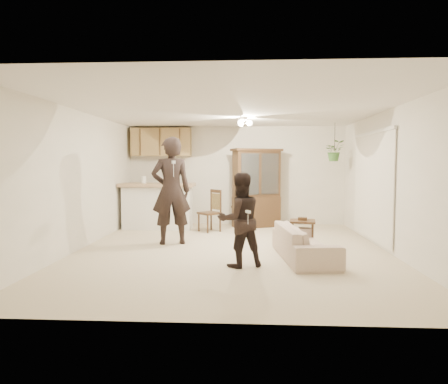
# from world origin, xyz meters

# --- Properties ---
(floor) EXTENTS (6.50, 6.50, 0.00)m
(floor) POSITION_xyz_m (0.00, 0.00, 0.00)
(floor) COLOR beige
(floor) RESTS_ON ground
(ceiling) EXTENTS (5.50, 6.50, 0.02)m
(ceiling) POSITION_xyz_m (0.00, 0.00, 2.50)
(ceiling) COLOR silver
(ceiling) RESTS_ON wall_back
(wall_back) EXTENTS (5.50, 0.02, 2.50)m
(wall_back) POSITION_xyz_m (0.00, 3.25, 1.25)
(wall_back) COLOR beige
(wall_back) RESTS_ON ground
(wall_front) EXTENTS (5.50, 0.02, 2.50)m
(wall_front) POSITION_xyz_m (0.00, -3.25, 1.25)
(wall_front) COLOR beige
(wall_front) RESTS_ON ground
(wall_left) EXTENTS (0.02, 6.50, 2.50)m
(wall_left) POSITION_xyz_m (-2.75, 0.00, 1.25)
(wall_left) COLOR beige
(wall_left) RESTS_ON ground
(wall_right) EXTENTS (0.02, 6.50, 2.50)m
(wall_right) POSITION_xyz_m (2.75, 0.00, 1.25)
(wall_right) COLOR beige
(wall_right) RESTS_ON ground
(breakfast_bar) EXTENTS (1.60, 0.55, 1.00)m
(breakfast_bar) POSITION_xyz_m (-1.85, 2.35, 0.50)
(breakfast_bar) COLOR white
(breakfast_bar) RESTS_ON floor
(bar_top) EXTENTS (1.75, 0.70, 0.08)m
(bar_top) POSITION_xyz_m (-1.85, 2.35, 1.05)
(bar_top) COLOR tan
(bar_top) RESTS_ON breakfast_bar
(upper_cabinets) EXTENTS (1.50, 0.34, 0.70)m
(upper_cabinets) POSITION_xyz_m (-1.90, 3.07, 2.10)
(upper_cabinets) COLOR olive
(upper_cabinets) RESTS_ON wall_back
(vertical_blinds) EXTENTS (0.06, 2.30, 2.10)m
(vertical_blinds) POSITION_xyz_m (2.71, 0.90, 1.10)
(vertical_blinds) COLOR white
(vertical_blinds) RESTS_ON wall_right
(ceiling_fixture) EXTENTS (0.36, 0.36, 0.20)m
(ceiling_fixture) POSITION_xyz_m (0.20, 1.20, 2.40)
(ceiling_fixture) COLOR #FFE5BF
(ceiling_fixture) RESTS_ON ceiling
(hanging_plant) EXTENTS (0.43, 0.37, 0.48)m
(hanging_plant) POSITION_xyz_m (2.30, 2.40, 1.85)
(hanging_plant) COLOR #376026
(hanging_plant) RESTS_ON ceiling
(plant_cord) EXTENTS (0.01, 0.01, 0.65)m
(plant_cord) POSITION_xyz_m (2.30, 2.40, 2.17)
(plant_cord) COLOR black
(plant_cord) RESTS_ON ceiling
(sofa) EXTENTS (0.94, 1.94, 0.73)m
(sofa) POSITION_xyz_m (1.20, -0.53, 0.37)
(sofa) COLOR beige
(sofa) RESTS_ON floor
(adult) EXTENTS (0.75, 0.60, 1.80)m
(adult) POSITION_xyz_m (-1.19, 0.57, 0.90)
(adult) COLOR black
(adult) RESTS_ON floor
(child) EXTENTS (0.80, 0.72, 1.35)m
(child) POSITION_xyz_m (0.16, -1.07, 0.68)
(child) COLOR black
(child) RESTS_ON floor
(china_hutch) EXTENTS (1.30, 0.90, 1.92)m
(china_hutch) POSITION_xyz_m (0.51, 2.77, 0.95)
(china_hutch) COLOR #332012
(china_hutch) RESTS_ON floor
(side_table) EXTENTS (0.52, 0.52, 0.56)m
(side_table) POSITION_xyz_m (1.30, 0.39, 0.26)
(side_table) COLOR #332012
(side_table) RESTS_ON floor
(chair_bar) EXTENTS (0.55, 0.55, 1.08)m
(chair_bar) POSITION_xyz_m (-2.43, 2.69, 0.30)
(chair_bar) COLOR #332012
(chair_bar) RESTS_ON floor
(chair_hutch_left) EXTENTS (0.60, 0.60, 0.96)m
(chair_hutch_left) POSITION_xyz_m (-0.58, 2.02, 0.27)
(chair_hutch_left) COLOR #332012
(chair_hutch_left) RESTS_ON floor
(chair_hutch_right) EXTENTS (0.62, 0.62, 1.06)m
(chair_hutch_right) POSITION_xyz_m (0.19, 2.90, 0.30)
(chair_hutch_right) COLOR #332012
(chair_hutch_right) RESTS_ON floor
(controller_adult) EXTENTS (0.10, 0.19, 0.05)m
(controller_adult) POSITION_xyz_m (-1.05, 0.11, 1.58)
(controller_adult) COLOR white
(controller_adult) RESTS_ON adult
(controller_child) EXTENTS (0.08, 0.13, 0.04)m
(controller_child) POSITION_xyz_m (0.28, -1.38, 0.87)
(controller_child) COLOR white
(controller_child) RESTS_ON child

